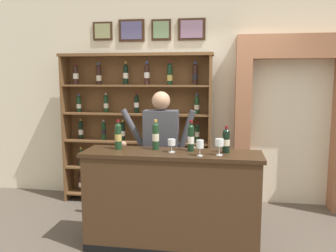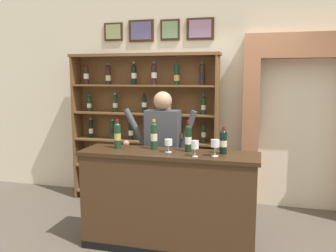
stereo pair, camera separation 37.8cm
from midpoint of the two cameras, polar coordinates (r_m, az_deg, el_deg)
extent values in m
cube|color=brown|center=(3.95, 5.62, -19.48)|extent=(14.00, 14.00, 0.02)
cube|color=beige|center=(5.16, 8.87, 7.47)|extent=(12.00, 0.16, 3.54)
cube|color=#382316|center=(5.45, -6.81, 14.90)|extent=(0.29, 0.02, 0.26)
cube|color=#939869|center=(5.44, -6.86, 14.92)|extent=(0.23, 0.01, 0.21)
cube|color=#382316|center=(5.31, -2.27, 15.14)|extent=(0.38, 0.02, 0.31)
cube|color=#514D7C|center=(5.30, -2.32, 15.16)|extent=(0.31, 0.01, 0.25)
cube|color=#382316|center=(5.20, 2.49, 15.29)|extent=(0.28, 0.02, 0.29)
cube|color=gray|center=(5.19, 2.45, 15.31)|extent=(0.23, 0.01, 0.24)
cube|color=#382316|center=(5.13, 7.43, 15.34)|extent=(0.39, 0.02, 0.30)
cube|color=gray|center=(5.11, 7.40, 15.36)|extent=(0.31, 0.01, 0.24)
cube|color=brown|center=(5.40, -12.47, -0.15)|extent=(0.03, 0.29, 2.13)
cube|color=brown|center=(4.82, 10.10, -1.04)|extent=(0.03, 0.29, 2.13)
cube|color=brown|center=(5.14, -1.39, -0.36)|extent=(2.11, 0.02, 2.13)
cube|color=brown|center=(5.24, -1.78, -10.94)|extent=(2.05, 0.28, 0.02)
cylinder|color=black|center=(5.53, -10.41, -8.77)|extent=(0.07, 0.07, 0.21)
sphere|color=black|center=(5.50, -10.44, -7.65)|extent=(0.07, 0.07, 0.07)
cylinder|color=black|center=(5.49, -10.44, -7.41)|extent=(0.04, 0.04, 0.06)
cylinder|color=black|center=(5.48, -10.45, -7.19)|extent=(0.04, 0.04, 0.03)
cylinder|color=silver|center=(5.53, -10.40, -8.88)|extent=(0.08, 0.08, 0.07)
cylinder|color=black|center=(5.41, -8.27, -9.12)|extent=(0.07, 0.07, 0.21)
sphere|color=black|center=(5.38, -8.29, -8.01)|extent=(0.07, 0.07, 0.07)
cylinder|color=black|center=(5.37, -8.30, -7.68)|extent=(0.03, 0.03, 0.07)
cylinder|color=navy|center=(5.36, -8.30, -7.40)|extent=(0.03, 0.03, 0.03)
cylinder|color=silver|center=(5.41, -8.26, -9.25)|extent=(0.08, 0.08, 0.07)
cylinder|color=black|center=(5.34, -5.90, -9.28)|extent=(0.07, 0.07, 0.21)
sphere|color=black|center=(5.31, -5.92, -8.13)|extent=(0.07, 0.07, 0.07)
cylinder|color=black|center=(5.30, -5.92, -7.82)|extent=(0.03, 0.03, 0.07)
cylinder|color=#99999E|center=(5.29, -5.93, -7.55)|extent=(0.04, 0.04, 0.03)
cylinder|color=silver|center=(5.35, -5.90, -9.55)|extent=(0.08, 0.08, 0.07)
cylinder|color=black|center=(5.22, -3.54, -9.67)|extent=(0.07, 0.07, 0.21)
sphere|color=black|center=(5.19, -3.55, -8.50)|extent=(0.07, 0.07, 0.07)
cylinder|color=black|center=(5.18, -3.55, -8.16)|extent=(0.03, 0.03, 0.08)
cylinder|color=#B79338|center=(5.17, -3.56, -7.85)|extent=(0.04, 0.04, 0.03)
cylinder|color=black|center=(5.22, -3.54, -9.62)|extent=(0.08, 0.08, 0.07)
cylinder|color=black|center=(5.16, -0.54, -9.82)|extent=(0.07, 0.07, 0.22)
sphere|color=black|center=(5.12, -0.54, -8.61)|extent=(0.07, 0.07, 0.07)
cylinder|color=black|center=(5.12, -0.54, -8.31)|extent=(0.03, 0.03, 0.07)
cylinder|color=black|center=(5.11, -0.54, -8.05)|extent=(0.03, 0.03, 0.03)
cylinder|color=black|center=(5.16, -0.54, -9.77)|extent=(0.08, 0.08, 0.07)
cylinder|color=black|center=(5.10, 2.68, -10.08)|extent=(0.07, 0.07, 0.21)
sphere|color=black|center=(5.07, 2.68, -8.89)|extent=(0.07, 0.07, 0.07)
cylinder|color=black|center=(5.06, 2.69, -8.59)|extent=(0.03, 0.03, 0.07)
cylinder|color=black|center=(5.06, 2.69, -8.33)|extent=(0.04, 0.04, 0.03)
cylinder|color=silver|center=(5.11, 2.68, -10.24)|extent=(0.08, 0.08, 0.07)
cylinder|color=black|center=(5.03, 5.42, -10.38)|extent=(0.07, 0.07, 0.21)
sphere|color=black|center=(5.00, 5.44, -9.17)|extent=(0.07, 0.07, 0.07)
cylinder|color=black|center=(4.99, 5.45, -8.87)|extent=(0.03, 0.03, 0.07)
cylinder|color=#B79338|center=(4.98, 5.45, -8.60)|extent=(0.04, 0.04, 0.03)
cylinder|color=black|center=(5.03, 5.42, -10.42)|extent=(0.08, 0.08, 0.07)
cylinder|color=#19381E|center=(5.01, 8.39, -10.48)|extent=(0.07, 0.07, 0.21)
sphere|color=#19381E|center=(4.98, 8.41, -9.26)|extent=(0.07, 0.07, 0.07)
cylinder|color=#19381E|center=(4.97, 8.42, -9.02)|extent=(0.03, 0.03, 0.06)
cylinder|color=#99999E|center=(4.97, 8.42, -8.82)|extent=(0.04, 0.04, 0.03)
cylinder|color=tan|center=(5.01, 8.39, -10.47)|extent=(0.08, 0.08, 0.07)
cube|color=brown|center=(5.12, -1.80, -6.77)|extent=(2.05, 0.28, 0.02)
cylinder|color=#19381E|center=(5.35, -10.35, -5.05)|extent=(0.07, 0.07, 0.19)
sphere|color=#19381E|center=(5.33, -10.38, -3.98)|extent=(0.07, 0.07, 0.07)
cylinder|color=#19381E|center=(5.32, -10.39, -3.64)|extent=(0.03, 0.03, 0.08)
cylinder|color=#B79338|center=(5.32, -10.40, -3.34)|extent=(0.04, 0.04, 0.03)
cylinder|color=black|center=(5.35, -10.35, -5.09)|extent=(0.07, 0.07, 0.06)
cylinder|color=#19381E|center=(5.24, -7.04, -5.28)|extent=(0.07, 0.07, 0.19)
sphere|color=#19381E|center=(5.22, -7.06, -4.20)|extent=(0.07, 0.07, 0.07)
cylinder|color=#19381E|center=(5.21, -7.06, -3.91)|extent=(0.03, 0.03, 0.07)
cylinder|color=navy|center=(5.20, -7.07, -3.66)|extent=(0.04, 0.04, 0.03)
cylinder|color=beige|center=(5.24, -7.03, -5.47)|extent=(0.07, 0.07, 0.06)
cylinder|color=black|center=(5.11, -3.27, -5.46)|extent=(0.07, 0.07, 0.21)
sphere|color=black|center=(5.09, -3.28, -4.26)|extent=(0.07, 0.07, 0.07)
cylinder|color=black|center=(5.08, -3.29, -3.89)|extent=(0.03, 0.03, 0.08)
cylinder|color=maroon|center=(5.07, -3.29, -3.58)|extent=(0.03, 0.03, 0.03)
cylinder|color=tan|center=(5.12, -3.27, -5.70)|extent=(0.07, 0.07, 0.07)
cylinder|color=black|center=(5.03, 0.21, -5.78)|extent=(0.07, 0.07, 0.19)
sphere|color=black|center=(5.01, 0.21, -4.66)|extent=(0.07, 0.07, 0.07)
cylinder|color=black|center=(5.00, 0.21, -4.30)|extent=(0.03, 0.03, 0.07)
cylinder|color=#99999E|center=(4.99, 0.21, -4.00)|extent=(0.03, 0.03, 0.03)
cylinder|color=silver|center=(5.03, 0.21, -5.76)|extent=(0.07, 0.07, 0.06)
cylinder|color=black|center=(4.98, 3.77, -5.88)|extent=(0.07, 0.07, 0.20)
sphere|color=black|center=(4.95, 3.79, -4.69)|extent=(0.07, 0.07, 0.07)
cylinder|color=black|center=(4.95, 3.79, -4.32)|extent=(0.03, 0.03, 0.08)
cylinder|color=navy|center=(4.94, 3.79, -4.00)|extent=(0.03, 0.03, 0.03)
cylinder|color=silver|center=(4.98, 3.77, -5.83)|extent=(0.07, 0.07, 0.06)
cylinder|color=black|center=(4.92, 7.81, -6.14)|extent=(0.07, 0.07, 0.20)
sphere|color=black|center=(4.90, 7.83, -4.96)|extent=(0.07, 0.07, 0.07)
cylinder|color=black|center=(4.89, 7.84, -4.67)|extent=(0.03, 0.03, 0.06)
cylinder|color=maroon|center=(4.89, 7.84, -4.42)|extent=(0.03, 0.03, 0.03)
cylinder|color=silver|center=(4.92, 7.81, -6.06)|extent=(0.07, 0.07, 0.06)
cube|color=brown|center=(5.04, -1.82, -2.43)|extent=(2.05, 0.28, 0.02)
cylinder|color=black|center=(5.34, -10.38, -0.58)|extent=(0.07, 0.07, 0.23)
sphere|color=black|center=(5.32, -10.41, 0.70)|extent=(0.06, 0.06, 0.06)
cylinder|color=black|center=(5.32, -10.42, 0.95)|extent=(0.02, 0.02, 0.06)
cylinder|color=#B79338|center=(5.32, -10.43, 1.15)|extent=(0.03, 0.03, 0.03)
cylinder|color=silver|center=(5.34, -10.38, -0.78)|extent=(0.07, 0.07, 0.07)
cylinder|color=#19381E|center=(5.16, -6.90, -0.86)|extent=(0.07, 0.07, 0.22)
sphere|color=#19381E|center=(5.15, -6.92, 0.40)|extent=(0.06, 0.06, 0.06)
cylinder|color=#19381E|center=(5.14, -6.93, 0.70)|extent=(0.02, 0.02, 0.06)
cylinder|color=#99999E|center=(5.14, -6.93, 0.94)|extent=(0.03, 0.03, 0.03)
cylinder|color=black|center=(5.16, -6.90, -0.76)|extent=(0.07, 0.07, 0.07)
cylinder|color=black|center=(5.07, -3.92, -0.95)|extent=(0.07, 0.07, 0.22)
sphere|color=black|center=(5.05, -3.93, 0.37)|extent=(0.06, 0.06, 0.06)
cylinder|color=black|center=(5.05, -3.93, 0.67)|extent=(0.03, 0.03, 0.07)
cylinder|color=#B79338|center=(5.05, -3.94, 0.93)|extent=(0.04, 0.04, 0.03)
cylinder|color=silver|center=(5.07, -3.92, -1.12)|extent=(0.07, 0.07, 0.07)
cylinder|color=#19381E|center=(4.98, -0.09, -1.08)|extent=(0.07, 0.07, 0.23)
sphere|color=#19381E|center=(4.96, -0.09, 0.28)|extent=(0.06, 0.06, 0.06)
cylinder|color=#19381E|center=(4.96, -0.09, 0.70)|extent=(0.03, 0.03, 0.08)
cylinder|color=navy|center=(4.95, -0.09, 1.06)|extent=(0.03, 0.03, 0.03)
cylinder|color=beige|center=(4.98, -0.09, -1.04)|extent=(0.07, 0.07, 0.07)
cylinder|color=black|center=(4.91, 4.22, -1.20)|extent=(0.07, 0.07, 0.23)
sphere|color=black|center=(4.89, 4.23, 0.22)|extent=(0.06, 0.06, 0.06)
cylinder|color=black|center=(4.89, 4.24, 0.65)|extent=(0.03, 0.03, 0.08)
cylinder|color=#B79338|center=(4.88, 4.24, 1.02)|extent=(0.03, 0.03, 0.03)
cylinder|color=tan|center=(4.91, 4.22, -1.57)|extent=(0.07, 0.07, 0.07)
cylinder|color=#19381E|center=(4.85, 8.03, -1.47)|extent=(0.07, 0.07, 0.22)
sphere|color=#19381E|center=(4.83, 8.06, -0.12)|extent=(0.06, 0.06, 0.06)
cylinder|color=#19381E|center=(4.83, 8.06, 0.14)|extent=(0.03, 0.03, 0.06)
cylinder|color=maroon|center=(4.83, 8.07, 0.36)|extent=(0.04, 0.04, 0.03)
cylinder|color=beige|center=(4.85, 8.03, -1.39)|extent=(0.07, 0.07, 0.07)
cube|color=brown|center=(4.98, -1.84, 2.02)|extent=(2.05, 0.28, 0.02)
cylinder|color=#19381E|center=(5.29, -10.65, 3.42)|extent=(0.07, 0.07, 0.19)
sphere|color=#19381E|center=(5.28, -10.68, 4.51)|extent=(0.07, 0.07, 0.07)
cylinder|color=#19381E|center=(5.28, -10.69, 4.78)|extent=(0.03, 0.03, 0.06)
cylinder|color=navy|center=(5.28, -10.69, 5.00)|extent=(0.03, 0.03, 0.03)
cylinder|color=silver|center=(5.29, -10.65, 3.28)|extent=(0.07, 0.07, 0.06)
cylinder|color=#19381E|center=(5.15, -6.48, 3.46)|extent=(0.07, 0.07, 0.21)
sphere|color=#19381E|center=(5.14, -6.50, 4.67)|extent=(0.07, 0.07, 0.07)
cylinder|color=#19381E|center=(5.14, -6.51, 4.96)|extent=(0.03, 0.03, 0.06)
cylinder|color=#99999E|center=(5.14, -6.51, 5.20)|extent=(0.03, 0.03, 0.03)
cylinder|color=silver|center=(5.15, -6.48, 3.35)|extent=(0.07, 0.07, 0.07)
cylinder|color=black|center=(4.96, -1.70, 3.37)|extent=(0.07, 0.07, 0.21)
sphere|color=black|center=(4.96, -1.71, 4.64)|extent=(0.07, 0.07, 0.07)
cylinder|color=black|center=(4.95, -1.71, 5.03)|extent=(0.03, 0.03, 0.08)
cylinder|color=maroon|center=(4.95, -1.71, 5.38)|extent=(0.03, 0.03, 0.03)
cylinder|color=silver|center=(4.96, -1.70, 3.47)|extent=(0.07, 0.07, 0.07)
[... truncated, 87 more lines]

